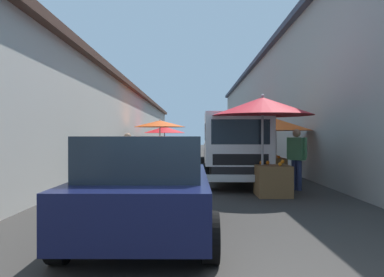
{
  "coord_description": "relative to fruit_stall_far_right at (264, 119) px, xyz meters",
  "views": [
    {
      "loc": [
        -3.29,
        0.23,
        1.46
      ],
      "look_at": [
        10.44,
        0.31,
        1.36
      ],
      "focal_mm": 36.24,
      "sensor_mm": 36.0,
      "label": 1
    }
  ],
  "objects": [
    {
      "name": "building_right_concrete",
      "position": [
        9.61,
        -5.58,
        1.14
      ],
      "size": [
        49.8,
        7.5,
        5.99
      ],
      "color": "gray",
      "rests_on": "ground"
    },
    {
      "name": "building_left_whitewash",
      "position": [
        9.61,
        8.52,
        0.19
      ],
      "size": [
        49.8,
        7.5,
        4.1
      ],
      "color": "beige",
      "rests_on": "ground"
    },
    {
      "name": "vendor_by_crates",
      "position": [
        0.94,
        -1.04,
        -0.92
      ],
      "size": [
        0.54,
        0.44,
        1.63
      ],
      "color": "navy",
      "rests_on": "ground"
    },
    {
      "name": "fruit_stall_far_right",
      "position": [
        0.0,
        0.0,
        0.0
      ],
      "size": [
        2.46,
        2.46,
        2.47
      ],
      "color": "#9E9EA3",
      "rests_on": "ground"
    },
    {
      "name": "delivery_truck",
      "position": [
        1.7,
        0.53,
        -0.83
      ],
      "size": [
        4.94,
        2.02,
        2.08
      ],
      "color": "black",
      "rests_on": "ground"
    },
    {
      "name": "fruit_stall_near_left",
      "position": [
        9.45,
        3.33,
        -0.13
      ],
      "size": [
        2.54,
        2.54,
        2.28
      ],
      "color": "#9E9EA3",
      "rests_on": "ground"
    },
    {
      "name": "ground",
      "position": [
        7.36,
        1.47,
        -1.87
      ],
      "size": [
        90.0,
        90.0,
        0.0
      ],
      "primitive_type": "plane",
      "color": "#33302D"
    },
    {
      "name": "hatchback_car",
      "position": [
        -3.74,
        2.39,
        -1.13
      ],
      "size": [
        3.92,
        1.93,
        1.45
      ],
      "color": "#0F1438",
      "rests_on": "ground"
    },
    {
      "name": "vendor_in_shade",
      "position": [
        1.87,
        3.65,
        -0.99
      ],
      "size": [
        0.28,
        0.61,
        1.54
      ],
      "color": "#232328",
      "rests_on": "ground"
    },
    {
      "name": "fruit_stall_mid_lane",
      "position": [
        10.48,
        -0.82,
        -0.09
      ],
      "size": [
        2.63,
        2.63,
        2.26
      ],
      "color": "#9E9EA3",
      "rests_on": "ground"
    },
    {
      "name": "fruit_stall_far_left",
      "position": [
        13.55,
        3.44,
        -0.27
      ],
      "size": [
        2.49,
        2.49,
        2.09
      ],
      "color": "#9E9EA3",
      "rests_on": "ground"
    },
    {
      "name": "fruit_stall_near_right",
      "position": [
        3.15,
        -0.93,
        -0.32
      ],
      "size": [
        2.35,
        2.35,
        2.09
      ],
      "color": "#9E9EA3",
      "rests_on": "ground"
    },
    {
      "name": "parked_scooter",
      "position": [
        1.34,
        4.07,
        -1.42
      ],
      "size": [
        1.69,
        0.48,
        1.14
      ],
      "color": "black",
      "rests_on": "ground"
    }
  ]
}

